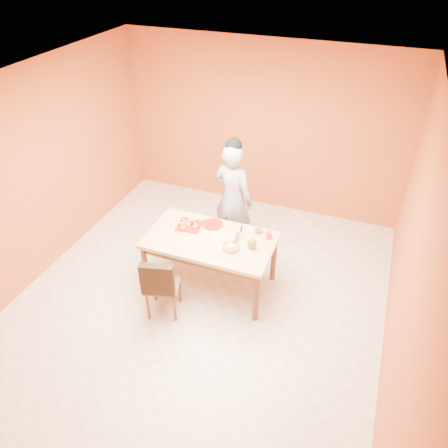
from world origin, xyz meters
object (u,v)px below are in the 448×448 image
at_px(dining_table, 210,245).
at_px(sponge_cake, 231,247).
at_px(dining_chair, 162,283).
at_px(pastry_platter, 190,225).
at_px(red_dinner_plate, 212,224).
at_px(person, 233,199).
at_px(egg_ornament, 252,243).
at_px(checker_tin, 259,231).
at_px(magenta_glass, 269,235).

bearing_deg(dining_table, sponge_cake, -20.13).
distance_m(dining_chair, sponge_cake, 0.93).
bearing_deg(pastry_platter, red_dinner_plate, 24.63).
distance_m(person, pastry_platter, 0.79).
bearing_deg(egg_ornament, person, 121.47).
xyz_separation_m(person, egg_ornament, (0.56, -0.88, 0.00)).
bearing_deg(person, red_dinner_plate, 97.53).
distance_m(dining_table, sponge_cake, 0.37).
relative_size(red_dinner_plate, checker_tin, 2.53).
xyz_separation_m(dining_chair, pastry_platter, (0.00, 0.83, 0.31)).
xyz_separation_m(dining_table, magenta_glass, (0.68, 0.26, 0.15)).
distance_m(dining_table, person, 0.90).
distance_m(dining_table, pastry_platter, 0.40).
bearing_deg(dining_table, magenta_glass, 21.01).
relative_size(red_dinner_plate, egg_ornament, 1.84).
distance_m(pastry_platter, magenta_glass, 1.04).
bearing_deg(magenta_glass, person, 138.25).
xyz_separation_m(person, red_dinner_plate, (-0.07, -0.59, -0.06)).
bearing_deg(red_dinner_plate, person, 83.39).
height_order(egg_ornament, checker_tin, egg_ornament).
height_order(dining_table, person, person).
relative_size(person, red_dinner_plate, 6.09).
distance_m(dining_chair, magenta_glass, 1.43).
bearing_deg(checker_tin, magenta_glass, -29.92).
bearing_deg(pastry_platter, egg_ornament, -10.28).
bearing_deg(sponge_cake, red_dinner_plate, 135.01).
bearing_deg(dining_table, dining_chair, -118.36).
bearing_deg(red_dinner_plate, egg_ornament, -24.42).
bearing_deg(person, magenta_glass, 152.39).
relative_size(person, sponge_cake, 7.69).
distance_m(red_dinner_plate, magenta_glass, 0.77).
bearing_deg(pastry_platter, magenta_glass, 5.33).
xyz_separation_m(egg_ornament, magenta_glass, (0.14, 0.26, -0.02)).
height_order(dining_chair, checker_tin, dining_chair).
distance_m(egg_ornament, magenta_glass, 0.29).
height_order(pastry_platter, magenta_glass, magenta_glass).
relative_size(dining_table, dining_chair, 1.80).
height_order(red_dinner_plate, sponge_cake, sponge_cake).
distance_m(red_dinner_plate, checker_tin, 0.61).
bearing_deg(red_dinner_plate, dining_chair, -106.04).
xyz_separation_m(dining_chair, person, (0.34, 1.54, 0.37)).
bearing_deg(person, dining_chair, 91.65).
relative_size(red_dinner_plate, sponge_cake, 1.26).
bearing_deg(red_dinner_plate, magenta_glass, -1.99).
xyz_separation_m(dining_table, sponge_cake, (0.32, -0.12, 0.13)).
height_order(person, red_dinner_plate, person).
height_order(red_dinner_plate, egg_ornament, egg_ornament).
xyz_separation_m(dining_table, dining_chair, (-0.36, -0.66, -0.21)).
bearing_deg(dining_chair, egg_ornament, 21.42).
xyz_separation_m(dining_table, checker_tin, (0.53, 0.35, 0.11)).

